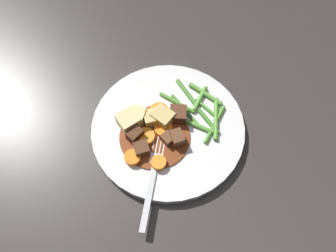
% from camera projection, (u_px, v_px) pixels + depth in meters
% --- Properties ---
extents(ground_plane, '(3.00, 3.00, 0.00)m').
position_uv_depth(ground_plane, '(168.00, 130.00, 0.61)').
color(ground_plane, '#383330').
extents(dinner_plate, '(0.28, 0.28, 0.02)m').
position_uv_depth(dinner_plate, '(168.00, 128.00, 0.60)').
color(dinner_plate, white).
rests_on(dinner_plate, ground_plane).
extents(stew_sauce, '(0.13, 0.13, 0.00)m').
position_uv_depth(stew_sauce, '(156.00, 138.00, 0.58)').
color(stew_sauce, brown).
rests_on(stew_sauce, dinner_plate).
extents(carrot_slice_0, '(0.04, 0.04, 0.01)m').
position_uv_depth(carrot_slice_0, '(133.00, 158.00, 0.56)').
color(carrot_slice_0, orange).
rests_on(carrot_slice_0, dinner_plate).
extents(carrot_slice_1, '(0.05, 0.05, 0.01)m').
position_uv_depth(carrot_slice_1, '(159.00, 112.00, 0.60)').
color(carrot_slice_1, orange).
rests_on(carrot_slice_1, dinner_plate).
extents(carrot_slice_2, '(0.03, 0.03, 0.01)m').
position_uv_depth(carrot_slice_2, '(159.00, 163.00, 0.56)').
color(carrot_slice_2, orange).
rests_on(carrot_slice_2, dinner_plate).
extents(carrot_slice_3, '(0.04, 0.04, 0.01)m').
position_uv_depth(carrot_slice_3, '(163.00, 129.00, 0.59)').
color(carrot_slice_3, orange).
rests_on(carrot_slice_3, dinner_plate).
extents(carrot_slice_4, '(0.04, 0.04, 0.01)m').
position_uv_depth(carrot_slice_4, '(146.00, 136.00, 0.58)').
color(carrot_slice_4, orange).
rests_on(carrot_slice_4, dinner_plate).
extents(potato_chunk_0, '(0.04, 0.04, 0.02)m').
position_uv_depth(potato_chunk_0, '(153.00, 118.00, 0.59)').
color(potato_chunk_0, '#DBBC6B').
rests_on(potato_chunk_0, dinner_plate).
extents(potato_chunk_1, '(0.04, 0.04, 0.03)m').
position_uv_depth(potato_chunk_1, '(129.00, 121.00, 0.58)').
color(potato_chunk_1, '#EAD68C').
rests_on(potato_chunk_1, dinner_plate).
extents(potato_chunk_2, '(0.04, 0.04, 0.03)m').
position_uv_depth(potato_chunk_2, '(164.00, 116.00, 0.59)').
color(potato_chunk_2, '#DBBC6B').
rests_on(potato_chunk_2, dinner_plate).
extents(potato_chunk_3, '(0.03, 0.03, 0.03)m').
position_uv_depth(potato_chunk_3, '(138.00, 115.00, 0.59)').
color(potato_chunk_3, '#EAD68C').
rests_on(potato_chunk_3, dinner_plate).
extents(meat_chunk_0, '(0.03, 0.03, 0.02)m').
position_uv_depth(meat_chunk_0, '(142.00, 149.00, 0.56)').
color(meat_chunk_0, '#56331E').
rests_on(meat_chunk_0, dinner_plate).
extents(meat_chunk_1, '(0.04, 0.04, 0.02)m').
position_uv_depth(meat_chunk_1, '(177.00, 114.00, 0.59)').
color(meat_chunk_1, '#56331E').
rests_on(meat_chunk_1, dinner_plate).
extents(meat_chunk_2, '(0.03, 0.02, 0.02)m').
position_uv_depth(meat_chunk_2, '(135.00, 135.00, 0.57)').
color(meat_chunk_2, '#4C2B19').
rests_on(meat_chunk_2, dinner_plate).
extents(meat_chunk_3, '(0.02, 0.02, 0.02)m').
position_uv_depth(meat_chunk_3, '(168.00, 138.00, 0.57)').
color(meat_chunk_3, brown).
rests_on(meat_chunk_3, dinner_plate).
extents(meat_chunk_4, '(0.03, 0.03, 0.02)m').
position_uv_depth(meat_chunk_4, '(177.00, 138.00, 0.57)').
color(meat_chunk_4, brown).
rests_on(meat_chunk_4, dinner_plate).
extents(green_bean_0, '(0.02, 0.08, 0.01)m').
position_uv_depth(green_bean_0, '(186.00, 111.00, 0.61)').
color(green_bean_0, '#4C8E33').
rests_on(green_bean_0, dinner_plate).
extents(green_bean_1, '(0.01, 0.06, 0.01)m').
position_uv_depth(green_bean_1, '(207.00, 109.00, 0.61)').
color(green_bean_1, '#599E38').
rests_on(green_bean_1, dinner_plate).
extents(green_bean_2, '(0.02, 0.07, 0.01)m').
position_uv_depth(green_bean_2, '(177.00, 103.00, 0.62)').
color(green_bean_2, '#599E38').
rests_on(green_bean_2, dinner_plate).
extents(green_bean_3, '(0.07, 0.06, 0.01)m').
position_uv_depth(green_bean_3, '(216.00, 119.00, 0.60)').
color(green_bean_3, '#599E38').
rests_on(green_bean_3, dinner_plate).
extents(green_bean_4, '(0.02, 0.07, 0.01)m').
position_uv_depth(green_bean_4, '(187.00, 93.00, 0.63)').
color(green_bean_4, '#4C8E33').
rests_on(green_bean_4, dinner_plate).
extents(green_bean_5, '(0.06, 0.03, 0.01)m').
position_uv_depth(green_bean_5, '(198.00, 97.00, 0.62)').
color(green_bean_5, '#66AD42').
rests_on(green_bean_5, dinner_plate).
extents(green_bean_6, '(0.08, 0.03, 0.01)m').
position_uv_depth(green_bean_6, '(215.00, 124.00, 0.59)').
color(green_bean_6, '#599E38').
rests_on(green_bean_6, dinner_plate).
extents(green_bean_7, '(0.02, 0.06, 0.01)m').
position_uv_depth(green_bean_7, '(209.00, 121.00, 0.60)').
color(green_bean_7, '#4C8E33').
rests_on(green_bean_7, dinner_plate).
extents(green_bean_8, '(0.02, 0.07, 0.01)m').
position_uv_depth(green_bean_8, '(204.00, 93.00, 0.62)').
color(green_bean_8, '#66AD42').
rests_on(green_bean_8, dinner_plate).
extents(green_bean_9, '(0.04, 0.08, 0.01)m').
position_uv_depth(green_bean_9, '(191.00, 123.00, 0.59)').
color(green_bean_9, '#66AD42').
rests_on(green_bean_9, dinner_plate).
extents(fork, '(0.15, 0.12, 0.00)m').
position_uv_depth(fork, '(153.00, 175.00, 0.55)').
color(fork, silver).
rests_on(fork, dinner_plate).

